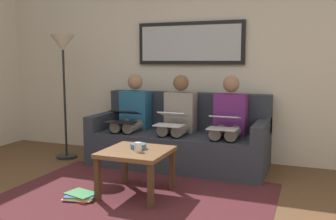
{
  "coord_description": "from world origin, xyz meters",
  "views": [
    {
      "loc": [
        -1.56,
        2.31,
        1.31
      ],
      "look_at": [
        0.0,
        -1.7,
        0.75
      ],
      "focal_mm": 39.98,
      "sensor_mm": 36.0,
      "label": 1
    }
  ],
  "objects": [
    {
      "name": "magazine_stack",
      "position": [
        0.47,
        -0.6,
        0.03
      ],
      "size": [
        0.33,
        0.28,
        0.05
      ],
      "color": "red",
      "rests_on": "ground_plane"
    },
    {
      "name": "coffee_table",
      "position": [
        0.02,
        -0.9,
        0.39
      ],
      "size": [
        0.63,
        0.63,
        0.45
      ],
      "color": "brown",
      "rests_on": "ground_plane"
    },
    {
      "name": "laptop_silver",
      "position": [
        -0.64,
        -1.8,
        0.63
      ],
      "size": [
        0.33,
        0.34,
        0.14
      ],
      "color": "silver"
    },
    {
      "name": "area_rug",
      "position": [
        0.0,
        -0.85,
        0.0
      ],
      "size": [
        2.6,
        1.8,
        0.01
      ],
      "primitive_type": "cube",
      "color": "#4C1E23",
      "rests_on": "ground_plane"
    },
    {
      "name": "framed_mirror",
      "position": [
        0.0,
        -2.51,
        1.55
      ],
      "size": [
        1.47,
        0.05,
        0.56
      ],
      "color": "black"
    },
    {
      "name": "laptop_black",
      "position": [
        0.64,
        -1.8,
        0.62
      ],
      "size": [
        0.36,
        0.33,
        0.14
      ],
      "color": "black"
    },
    {
      "name": "laptop_white",
      "position": [
        0.0,
        -1.81,
        0.63
      ],
      "size": [
        0.34,
        0.36,
        0.16
      ],
      "color": "white"
    },
    {
      "name": "cup",
      "position": [
        -0.02,
        -0.84,
        0.5
      ],
      "size": [
        0.07,
        0.07,
        0.09
      ],
      "primitive_type": "cylinder",
      "color": "silver",
      "rests_on": "coffee_table"
    },
    {
      "name": "wall_rear",
      "position": [
        0.0,
        -2.6,
        1.3
      ],
      "size": [
        6.0,
        0.12,
        2.6
      ],
      "primitive_type": "cube",
      "color": "beige",
      "rests_on": "ground_plane"
    },
    {
      "name": "person_left",
      "position": [
        -0.64,
        -2.05,
        0.61
      ],
      "size": [
        0.38,
        0.58,
        1.14
      ],
      "color": "#66236B",
      "rests_on": "couch"
    },
    {
      "name": "person_right",
      "position": [
        0.64,
        -2.05,
        0.61
      ],
      "size": [
        0.38,
        0.58,
        1.14
      ],
      "color": "#235B84",
      "rests_on": "couch"
    },
    {
      "name": "bowl",
      "position": [
        0.03,
        -0.96,
        0.48
      ],
      "size": [
        0.16,
        0.16,
        0.05
      ],
      "primitive_type": "cylinder",
      "color": "slate",
      "rests_on": "coffee_table"
    },
    {
      "name": "standing_lamp",
      "position": [
        1.55,
        -1.85,
        1.37
      ],
      "size": [
        0.32,
        0.32,
        1.66
      ],
      "color": "black",
      "rests_on": "ground_plane"
    },
    {
      "name": "person_middle",
      "position": [
        0.0,
        -2.05,
        0.61
      ],
      "size": [
        0.38,
        0.58,
        1.14
      ],
      "color": "gray",
      "rests_on": "couch"
    },
    {
      "name": "couch",
      "position": [
        0.0,
        -2.12,
        0.31
      ],
      "size": [
        2.2,
        0.9,
        0.9
      ],
      "color": "#2D333D",
      "rests_on": "ground_plane"
    }
  ]
}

